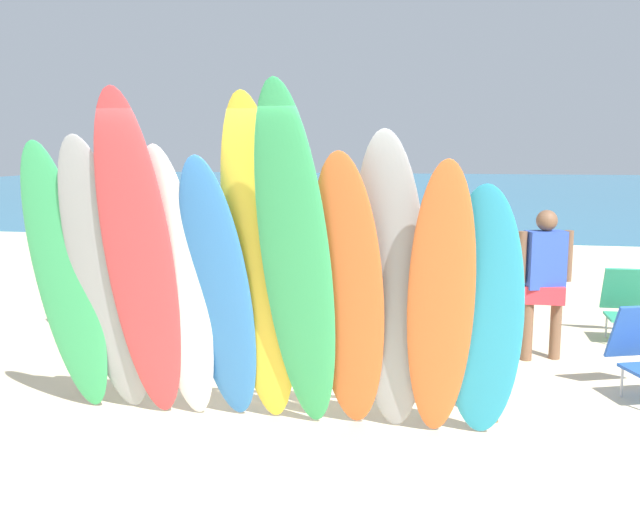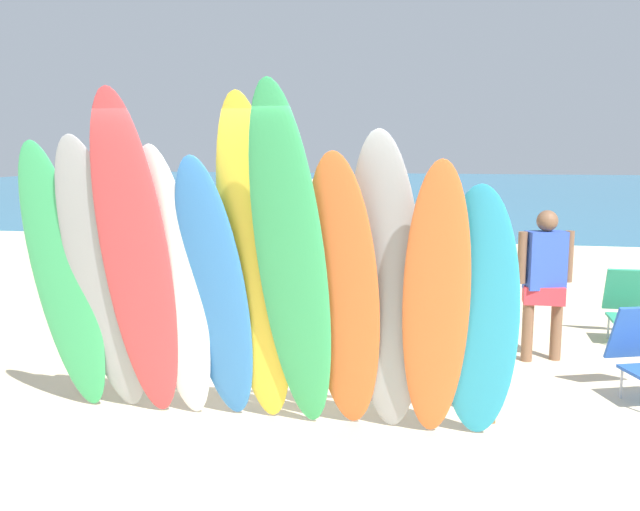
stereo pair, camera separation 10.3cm
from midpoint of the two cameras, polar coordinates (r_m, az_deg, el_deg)
name	(u,v)px [view 2 (the right image)]	position (r m, az deg, el deg)	size (l,w,h in m)	color
ground	(403,226)	(19.84, 6.91, 2.36)	(60.00, 60.00, 0.00)	beige
ocean_water	(428,189)	(36.67, 8.85, 5.33)	(60.00, 40.00, 0.02)	teal
surfboard_rack	(280,353)	(6.09, -2.74, -7.90)	(3.68, 0.07, 0.60)	brown
surfboard_green_0	(64,283)	(6.03, -19.57, -2.10)	(0.55, 0.08, 2.37)	#38B266
surfboard_grey_1	(104,282)	(5.83, -16.65, -2.11)	(0.57, 0.08, 2.45)	#999EA3
surfboard_red_2	(137,266)	(5.55, -14.09, -0.86)	(0.53, 0.08, 2.78)	#D13D42
surfboard_white_3	(174,289)	(5.60, -11.21, -2.72)	(0.50, 0.07, 2.35)	white
surfboard_blue_4	(215,296)	(5.50, -7.94, -3.23)	(0.53, 0.08, 2.30)	#337AD1
surfboard_yellow_5	(256,269)	(5.35, -4.69, -1.14)	(0.53, 0.08, 2.72)	yellow
surfboard_green_6	(292,271)	(5.11, -1.68, -1.23)	(0.52, 0.08, 2.84)	#38B266
surfboard_orange_7	(344,300)	(5.23, 2.51, -3.62)	(0.53, 0.06, 2.35)	orange
surfboard_grey_8	(386,291)	(5.23, 5.92, -2.85)	(0.55, 0.07, 2.45)	#999EA3
surfboard_orange_9	(436,308)	(5.15, 9.93, -4.24)	(0.48, 0.07, 2.28)	orange
surfboard_teal_10	(479,318)	(5.28, 13.29, -4.98)	(0.58, 0.06, 2.07)	#289EC6
beachgoer_near_rack	(545,275)	(7.68, 18.10, -1.51)	(0.58, 0.32, 1.59)	brown
beachgoer_midbeach	(314,218)	(12.62, -0.23, 3.05)	(0.43, 0.61, 1.66)	beige
beachgoer_by_water	(257,219)	(12.04, -4.87, 2.94)	(0.62, 0.36, 1.73)	brown
beachgoer_photographing	(89,258)	(8.70, -17.86, -0.20)	(0.46, 0.46, 1.62)	beige
beach_chair_blue	(629,304)	(8.96, 24.08, -3.58)	(0.50, 0.67, 0.83)	#B7B7BC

